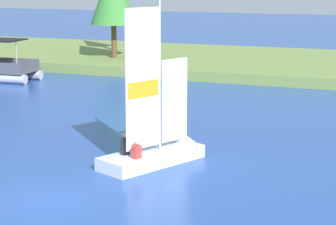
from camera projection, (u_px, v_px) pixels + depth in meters
The scene contains 3 objects.
ground_plane at pixel (53, 200), 19.06m from camera, with size 200.00×200.00×0.00m, color #234793.
shore_bank at pixel (277, 64), 46.56m from camera, with size 80.00×15.96×0.65m, color olive.
sailboat at pixel (166, 148), 23.15m from camera, with size 3.06×4.63×6.39m.
Camera 1 is at (9.87, -15.57, 6.45)m, focal length 69.09 mm.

